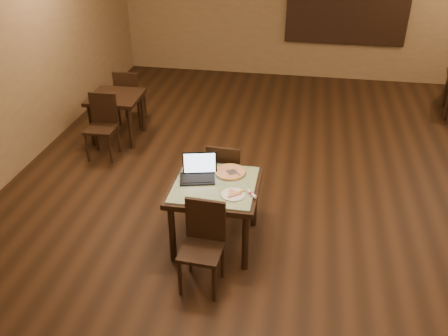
% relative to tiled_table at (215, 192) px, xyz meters
% --- Properties ---
extents(ground, '(10.00, 10.00, 0.00)m').
position_rel_tiled_table_xyz_m(ground, '(1.01, 0.71, -0.66)').
color(ground, black).
rests_on(ground, ground).
extents(wall_back, '(8.00, 0.02, 3.00)m').
position_rel_tiled_table_xyz_m(wall_back, '(1.01, 5.71, 0.84)').
color(wall_back, olive).
rests_on(wall_back, ground).
extents(mural, '(2.34, 0.05, 1.64)m').
position_rel_tiled_table_xyz_m(mural, '(1.51, 5.67, 0.89)').
color(mural, '#25598B').
rests_on(mural, wall_back).
extents(tiled_table, '(0.92, 0.92, 0.76)m').
position_rel_tiled_table_xyz_m(tiled_table, '(0.00, 0.00, 0.00)').
color(tiled_table, black).
rests_on(tiled_table, ground).
extents(chair_main_near, '(0.42, 0.42, 0.91)m').
position_rel_tiled_table_xyz_m(chair_main_near, '(0.00, -0.62, -0.15)').
color(chair_main_near, black).
rests_on(chair_main_near, ground).
extents(chair_main_far, '(0.42, 0.42, 0.91)m').
position_rel_tiled_table_xyz_m(chair_main_far, '(-0.00, 0.62, -0.14)').
color(chair_main_far, black).
rests_on(chair_main_far, ground).
extents(laptop, '(0.42, 0.37, 0.25)m').
position_rel_tiled_table_xyz_m(laptop, '(-0.20, 0.11, 0.17)').
color(laptop, black).
rests_on(laptop, tiled_table).
extents(plate, '(0.24, 0.24, 0.01)m').
position_rel_tiled_table_xyz_m(plate, '(0.22, -0.18, 0.11)').
color(plate, white).
rests_on(plate, tiled_table).
extents(pizza_slice, '(0.25, 0.25, 0.02)m').
position_rel_tiled_table_xyz_m(pizza_slice, '(0.22, -0.18, 0.13)').
color(pizza_slice, beige).
rests_on(pizza_slice, plate).
extents(pizza_pan, '(0.36, 0.36, 0.01)m').
position_rel_tiled_table_xyz_m(pizza_pan, '(0.12, 0.24, 0.11)').
color(pizza_pan, silver).
rests_on(pizza_pan, tiled_table).
extents(pizza_whole, '(0.34, 0.34, 0.02)m').
position_rel_tiled_table_xyz_m(pizza_whole, '(0.12, 0.24, 0.12)').
color(pizza_whole, beige).
rests_on(pizza_whole, pizza_pan).
extents(spatula, '(0.22, 0.25, 0.01)m').
position_rel_tiled_table_xyz_m(spatula, '(0.14, 0.22, 0.13)').
color(spatula, silver).
rests_on(spatula, pizza_whole).
extents(napkin_roll, '(0.12, 0.14, 0.04)m').
position_rel_tiled_table_xyz_m(napkin_roll, '(0.40, -0.14, 0.12)').
color(napkin_roll, white).
rests_on(napkin_roll, tiled_table).
extents(other_table_b, '(0.79, 0.79, 0.72)m').
position_rel_tiled_table_xyz_m(other_table_b, '(-1.99, 2.26, -0.06)').
color(other_table_b, black).
rests_on(other_table_b, ground).
extents(other_table_b_chair_near, '(0.41, 0.41, 0.93)m').
position_rel_tiled_table_xyz_m(other_table_b_chair_near, '(-1.99, 1.72, -0.14)').
color(other_table_b_chair_near, black).
rests_on(other_table_b_chair_near, ground).
extents(other_table_b_chair_far, '(0.41, 0.41, 0.93)m').
position_rel_tiled_table_xyz_m(other_table_b_chair_far, '(-1.99, 2.80, -0.14)').
color(other_table_b_chair_far, black).
rests_on(other_table_b_chair_far, ground).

